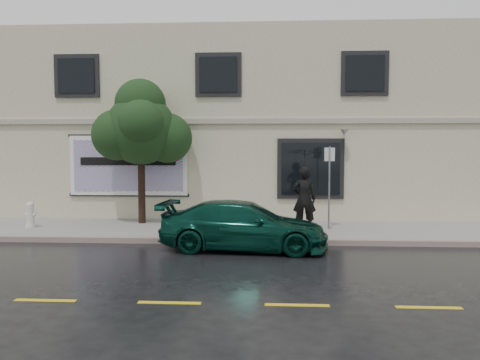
# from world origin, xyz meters

# --- Properties ---
(ground) EXTENTS (90.00, 90.00, 0.00)m
(ground) POSITION_xyz_m (0.00, 0.00, 0.00)
(ground) COLOR black
(ground) RESTS_ON ground
(sidewalk) EXTENTS (20.00, 3.50, 0.15)m
(sidewalk) POSITION_xyz_m (0.00, 3.25, 0.07)
(sidewalk) COLOR gray
(sidewalk) RESTS_ON ground
(curb) EXTENTS (20.00, 0.18, 0.16)m
(curb) POSITION_xyz_m (0.00, 1.50, 0.07)
(curb) COLOR gray
(curb) RESTS_ON ground
(road_marking) EXTENTS (19.00, 0.12, 0.01)m
(road_marking) POSITION_xyz_m (0.00, -3.50, 0.01)
(road_marking) COLOR gold
(road_marking) RESTS_ON ground
(building) EXTENTS (20.00, 8.12, 7.00)m
(building) POSITION_xyz_m (0.00, 9.00, 3.50)
(building) COLOR beige
(building) RESTS_ON ground
(billboard) EXTENTS (4.30, 0.16, 2.20)m
(billboard) POSITION_xyz_m (-3.20, 4.92, 2.05)
(billboard) COLOR white
(billboard) RESTS_ON ground
(car) EXTENTS (4.53, 2.28, 1.28)m
(car) POSITION_xyz_m (1.08, 0.84, 0.64)
(car) COLOR #083328
(car) RESTS_ON ground
(pedestrian) EXTENTS (0.72, 0.48, 1.96)m
(pedestrian) POSITION_xyz_m (2.82, 2.78, 1.13)
(pedestrian) COLOR black
(pedestrian) RESTS_ON sidewalk
(umbrella) EXTENTS (1.19, 1.19, 0.82)m
(umbrella) POSITION_xyz_m (2.82, 2.78, 2.52)
(umbrella) COLOR black
(umbrella) RESTS_ON pedestrian
(street_tree) EXTENTS (2.33, 2.33, 4.30)m
(street_tree) POSITION_xyz_m (-2.50, 4.05, 3.26)
(street_tree) COLOR black
(street_tree) RESTS_ON sidewalk
(fire_hydrant) EXTENTS (0.34, 0.32, 0.82)m
(fire_hydrant) POSITION_xyz_m (-5.82, 3.00, 0.55)
(fire_hydrant) COLOR silver
(fire_hydrant) RESTS_ON sidewalk
(sign_pole) EXTENTS (0.31, 0.10, 2.57)m
(sign_pole) POSITION_xyz_m (3.62, 3.20, 1.70)
(sign_pole) COLOR gray
(sign_pole) RESTS_ON sidewalk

